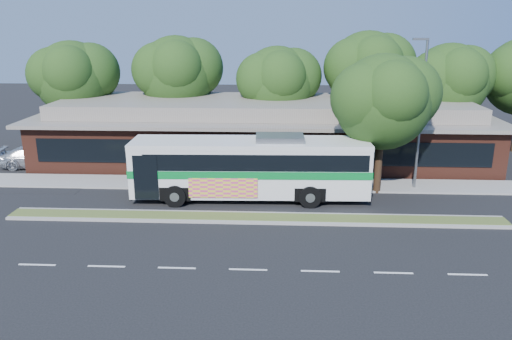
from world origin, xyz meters
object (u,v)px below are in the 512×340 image
(transit_bus, at_px, (251,164))
(sidewalk_tree, at_px, (390,99))
(lamp_post, at_px, (421,111))
(sedan, at_px, (38,157))

(transit_bus, xyz_separation_m, sidewalk_tree, (7.94, 1.63, 3.51))
(transit_bus, height_order, sidewalk_tree, sidewalk_tree)
(lamp_post, height_order, sidewalk_tree, lamp_post)
(transit_bus, bearing_deg, sidewalk_tree, 9.97)
(transit_bus, height_order, sedan, transit_bus)
(lamp_post, relative_size, sidewalk_tree, 1.10)
(lamp_post, distance_m, transit_bus, 10.54)
(sidewalk_tree, bearing_deg, transit_bus, -168.38)
(sedan, height_order, sidewalk_tree, sidewalk_tree)
(lamp_post, bearing_deg, sidewalk_tree, -164.10)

